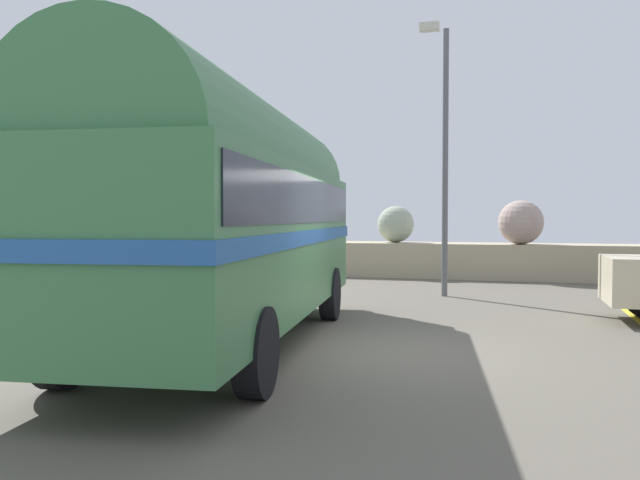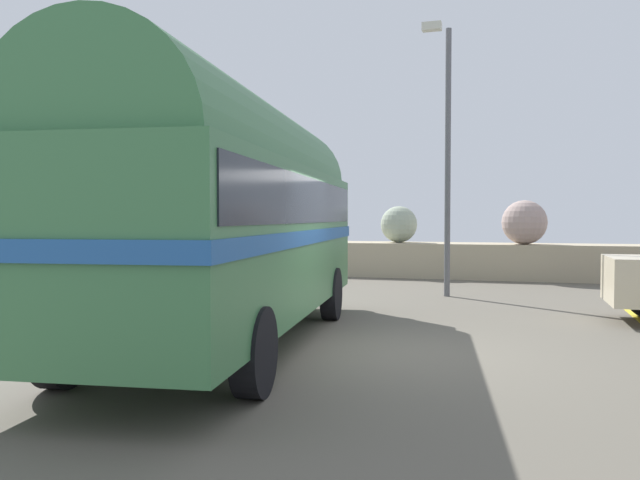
{
  "view_description": "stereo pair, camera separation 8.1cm",
  "coord_description": "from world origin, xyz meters",
  "views": [
    {
      "loc": [
        1.72,
        -8.79,
        1.9
      ],
      "look_at": [
        -0.88,
        0.01,
        1.58
      ],
      "focal_mm": 35.93,
      "sensor_mm": 36.0,
      "label": 1
    },
    {
      "loc": [
        1.8,
        -8.77,
        1.9
      ],
      "look_at": [
        -0.88,
        0.01,
        1.58
      ],
      "focal_mm": 35.93,
      "sensor_mm": 36.0,
      "label": 2
    }
  ],
  "objects": [
    {
      "name": "vintage_coach",
      "position": [
        -2.21,
        -0.18,
        2.05
      ],
      "size": [
        3.48,
        8.82,
        3.7
      ],
      "rotation": [
        0.0,
        0.0,
        0.12
      ],
      "color": "black",
      "rests_on": "ground"
    },
    {
      "name": "breakwater",
      "position": [
        -0.16,
        11.78,
        0.72
      ],
      "size": [
        31.36,
        2.42,
        2.5
      ],
      "color": "tan",
      "rests_on": "ground"
    },
    {
      "name": "ground",
      "position": [
        0.0,
        0.0,
        0.01
      ],
      "size": [
        32.0,
        26.0,
        0.02
      ],
      "color": "#5C574B"
    },
    {
      "name": "lamp_post",
      "position": [
        0.2,
        6.66,
        3.6
      ],
      "size": [
        0.61,
        0.8,
        6.38
      ],
      "color": "#5B5B60",
      "rests_on": "ground"
    }
  ]
}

